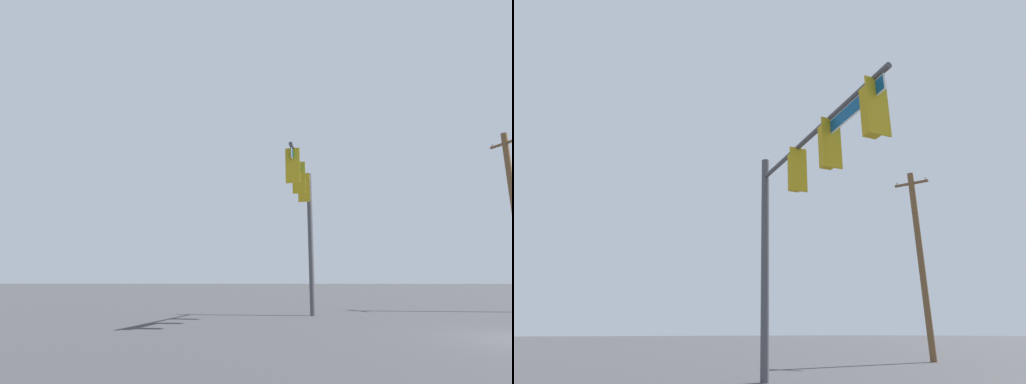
# 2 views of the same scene
# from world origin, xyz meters

# --- Properties ---
(signal_pole_near) EXTENTS (6.51, 1.52, 6.93)m
(signal_pole_near) POSITION_xyz_m (-5.74, -6.19, 4.82)
(signal_pole_near) COLOR #47474C
(signal_pole_near) RESTS_ON ground_plane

